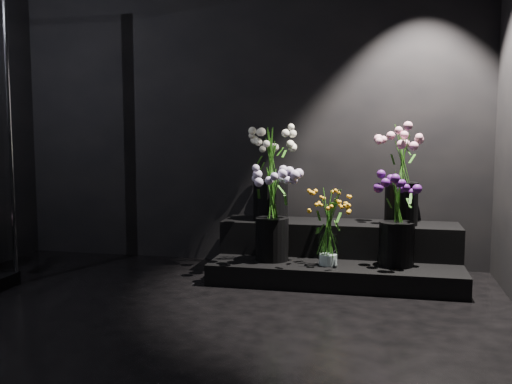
% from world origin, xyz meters
% --- Properties ---
extents(floor, '(4.00, 4.00, 0.00)m').
position_xyz_m(floor, '(0.00, 0.00, 0.00)').
color(floor, black).
rests_on(floor, ground).
extents(wall_back, '(4.00, 0.00, 4.00)m').
position_xyz_m(wall_back, '(0.00, 2.00, 1.40)').
color(wall_back, black).
rests_on(wall_back, floor).
extents(display_riser, '(1.83, 0.81, 0.41)m').
position_xyz_m(display_riser, '(0.83, 1.63, 0.17)').
color(display_riser, black).
rests_on(display_riser, floor).
extents(bouquet_orange_bells, '(0.34, 0.34, 0.55)m').
position_xyz_m(bouquet_orange_bells, '(0.78, 1.34, 0.44)').
color(bouquet_orange_bells, white).
rests_on(bouquet_orange_bells, display_riser).
extents(bouquet_lilac, '(0.46, 0.46, 0.70)m').
position_xyz_m(bouquet_lilac, '(0.36, 1.41, 0.56)').
color(bouquet_lilac, black).
rests_on(bouquet_lilac, display_riser).
extents(bouquet_purple, '(0.35, 0.35, 0.66)m').
position_xyz_m(bouquet_purple, '(1.26, 1.43, 0.52)').
color(bouquet_purple, black).
rests_on(bouquet_purple, display_riser).
extents(bouquet_cream_roses, '(0.45, 0.45, 0.72)m').
position_xyz_m(bouquet_cream_roses, '(0.28, 1.74, 0.82)').
color(bouquet_cream_roses, black).
rests_on(bouquet_cream_roses, display_riser).
extents(bouquet_pink_roses, '(0.45, 0.45, 0.76)m').
position_xyz_m(bouquet_pink_roses, '(1.30, 1.71, 0.83)').
color(bouquet_pink_roses, black).
rests_on(bouquet_pink_roses, display_riser).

